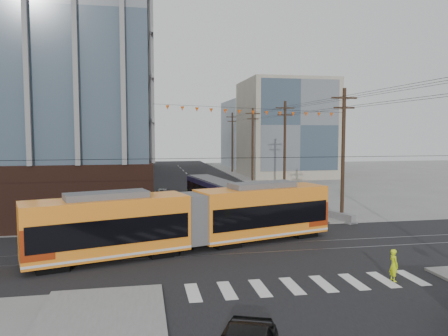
# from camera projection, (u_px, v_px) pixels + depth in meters

# --- Properties ---
(ground) EXTENTS (160.00, 160.00, 0.00)m
(ground) POSITION_uv_depth(u_px,v_px,m) (288.00, 266.00, 24.10)
(ground) COLOR slate
(bg_bldg_nw_near) EXTENTS (18.00, 16.00, 18.00)m
(bg_bldg_nw_near) POSITION_uv_depth(u_px,v_px,m) (84.00, 122.00, 71.17)
(bg_bldg_nw_near) COLOR #8C99A5
(bg_bldg_nw_near) RESTS_ON ground
(bg_bldg_ne_near) EXTENTS (14.00, 14.00, 16.00)m
(bg_bldg_ne_near) POSITION_uv_depth(u_px,v_px,m) (286.00, 129.00, 73.41)
(bg_bldg_ne_near) COLOR gray
(bg_bldg_ne_near) RESTS_ON ground
(bg_bldg_nw_far) EXTENTS (16.00, 18.00, 20.00)m
(bg_bldg_nw_far) POSITION_uv_depth(u_px,v_px,m) (112.00, 120.00, 91.23)
(bg_bldg_nw_far) COLOR gray
(bg_bldg_nw_far) RESTS_ON ground
(bg_bldg_ne_far) EXTENTS (16.00, 16.00, 14.00)m
(bg_bldg_ne_far) POSITION_uv_depth(u_px,v_px,m) (264.00, 134.00, 93.45)
(bg_bldg_ne_far) COLOR #8C99A5
(bg_bldg_ne_far) RESTS_ON ground
(utility_pole_far) EXTENTS (0.30, 0.30, 11.00)m
(utility_pole_far) POSITION_uv_depth(u_px,v_px,m) (232.00, 143.00, 80.07)
(utility_pole_far) COLOR black
(utility_pole_far) RESTS_ON ground
(streetcar) EXTENTS (19.82, 8.45, 3.83)m
(streetcar) POSITION_uv_depth(u_px,v_px,m) (192.00, 219.00, 27.54)
(streetcar) COLOR orange
(streetcar) RESTS_ON ground
(city_bus) EXTENTS (4.15, 11.18, 3.10)m
(city_bus) POSITION_uv_depth(u_px,v_px,m) (215.00, 195.00, 40.57)
(city_bus) COLOR #201B43
(city_bus) RESTS_ON ground
(parked_car_silver) EXTENTS (1.57, 4.14, 1.35)m
(parked_car_silver) POSITION_uv_depth(u_px,v_px,m) (174.00, 217.00, 34.80)
(parked_car_silver) COLOR #B4BABF
(parked_car_silver) RESTS_ON ground
(parked_car_white) EXTENTS (3.76, 5.34, 1.44)m
(parked_car_white) POSITION_uv_depth(u_px,v_px,m) (168.00, 201.00, 42.39)
(parked_car_white) COLOR #BAAEB0
(parked_car_white) RESTS_ON ground
(parked_car_grey) EXTENTS (3.34, 5.10, 1.30)m
(parked_car_grey) POSITION_uv_depth(u_px,v_px,m) (163.00, 194.00, 47.59)
(parked_car_grey) COLOR slate
(parked_car_grey) RESTS_ON ground
(pedestrian) EXTENTS (0.40, 0.60, 1.62)m
(pedestrian) POSITION_uv_depth(u_px,v_px,m) (394.00, 265.00, 21.66)
(pedestrian) COLOR #D4F216
(pedestrian) RESTS_ON ground
(jersey_barrier) EXTENTS (1.86, 3.74, 0.73)m
(jersey_barrier) POSITION_uv_depth(u_px,v_px,m) (338.00, 216.00, 36.63)
(jersey_barrier) COLOR #5C5C66
(jersey_barrier) RESTS_ON ground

